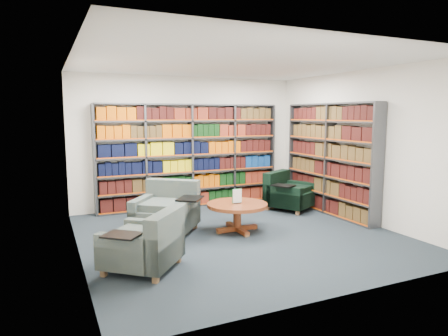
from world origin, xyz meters
name	(u,v)px	position (x,y,z in m)	size (l,w,h in m)	color
room_shell	(239,151)	(0.00, 0.00, 1.40)	(5.02, 5.02, 2.82)	black
bookshelf_back	(191,156)	(0.00, 2.34, 1.10)	(4.00, 0.28, 2.20)	#47494F
bookshelf_right	(330,159)	(2.34, 0.60, 1.10)	(0.28, 2.50, 2.20)	#47494F
chair_teal_left	(168,212)	(-1.02, 0.67, 0.35)	(1.32, 1.32, 0.86)	#031C37
chair_green_right	(287,194)	(1.76, 1.25, 0.32)	(1.17, 1.17, 0.78)	black
chair_teal_front	(148,246)	(-1.74, -0.87, 0.31)	(1.20, 1.20, 0.78)	#031C37
coffee_table	(237,209)	(0.06, 0.20, 0.39)	(1.03, 1.03, 0.73)	brown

